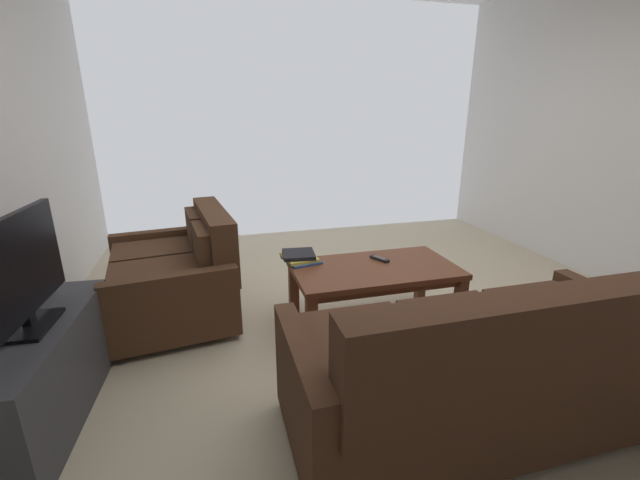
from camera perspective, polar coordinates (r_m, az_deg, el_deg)
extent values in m
cube|color=beige|center=(3.10, 8.84, -12.44)|extent=(4.85, 5.35, 0.01)
cylinder|color=black|center=(3.02, 28.03, -14.62)|extent=(0.05, 0.05, 0.06)
cylinder|color=black|center=(2.38, -1.12, -21.71)|extent=(0.05, 0.05, 0.06)
cylinder|color=black|center=(2.68, 38.15, -20.91)|extent=(0.05, 0.05, 0.06)
cube|color=#472B1C|center=(2.27, 20.42, -18.00)|extent=(1.63, 0.78, 0.40)
cube|color=#472B1C|center=(2.49, 31.18, -9.56)|extent=(0.51, 0.69, 0.10)
cube|color=#472B1C|center=(2.15, 20.83, -12.28)|extent=(0.51, 0.69, 0.10)
cube|color=#472B1C|center=(1.91, 6.98, -15.22)|extent=(0.51, 0.69, 0.10)
cube|color=#472B1C|center=(1.86, 27.70, -13.47)|extent=(1.63, 0.18, 0.47)
cube|color=#472B1C|center=(2.30, 36.00, -8.93)|extent=(0.49, 0.12, 0.33)
cube|color=#472B1C|center=(1.93, 25.50, -12.00)|extent=(0.49, 0.12, 0.33)
cube|color=#472B1C|center=(1.65, 10.41, -15.60)|extent=(0.49, 0.12, 0.33)
cube|color=#472B1C|center=(2.79, 35.58, -11.70)|extent=(0.10, 0.78, 0.56)
cube|color=#472B1C|center=(1.92, -2.61, -21.51)|extent=(0.10, 0.78, 0.56)
cylinder|color=black|center=(3.84, -25.82, -7.33)|extent=(0.06, 0.06, 0.06)
cylinder|color=black|center=(3.10, -26.33, -13.49)|extent=(0.06, 0.06, 0.06)
cylinder|color=black|center=(3.85, -14.92, -6.01)|extent=(0.06, 0.06, 0.06)
cylinder|color=black|center=(3.11, -12.58, -11.80)|extent=(0.06, 0.06, 0.06)
cube|color=#4C301E|center=(3.37, -20.30, -6.35)|extent=(0.97, 1.09, 0.34)
cube|color=#4C301E|center=(3.53, -21.24, -1.55)|extent=(0.80, 0.55, 0.10)
cube|color=#4C301E|center=(3.06, -20.83, -4.40)|extent=(0.80, 0.55, 0.10)
cube|color=#4C301E|center=(3.27, -14.60, 0.19)|extent=(0.31, 1.00, 0.47)
cube|color=#4C301E|center=(3.50, -17.00, 1.11)|extent=(0.18, 0.46, 0.34)
cube|color=#4C301E|center=(3.03, -15.92, -1.36)|extent=(0.18, 0.46, 0.34)
cube|color=#4C301E|center=(3.86, -20.90, -2.27)|extent=(0.86, 0.21, 0.50)
cube|color=#4C301E|center=(2.85, -19.79, -9.29)|extent=(0.86, 0.21, 0.50)
cube|color=brown|center=(2.95, 7.69, -4.08)|extent=(1.17, 0.64, 0.04)
cube|color=brown|center=(2.97, 7.65, -4.89)|extent=(1.08, 0.58, 0.05)
cube|color=brown|center=(3.50, 14.00, -5.09)|extent=(0.07, 0.07, 0.43)
cube|color=brown|center=(3.14, -3.71, -7.28)|extent=(0.07, 0.07, 0.43)
cube|color=brown|center=(3.07, 19.01, -8.86)|extent=(0.07, 0.07, 0.43)
cube|color=brown|center=(2.66, -1.21, -12.18)|extent=(0.07, 0.07, 0.43)
cylinder|color=brown|center=(2.67, 34.64, -14.38)|extent=(0.04, 0.04, 0.53)
cube|color=#38383D|center=(2.58, -34.48, -15.31)|extent=(0.43, 1.16, 0.54)
cube|color=black|center=(2.62, -36.55, -15.20)|extent=(0.08, 0.97, 0.32)
cube|color=black|center=(2.66, -34.18, -14.29)|extent=(0.21, 0.25, 0.06)
cube|color=black|center=(2.46, -35.62, -9.76)|extent=(0.22, 0.33, 0.02)
cube|color=black|center=(2.44, -35.79, -8.92)|extent=(0.04, 0.06, 0.06)
cube|color=black|center=(2.35, -36.92, -3.22)|extent=(0.09, 0.84, 0.49)
cube|color=black|center=(2.36, -37.35, -3.23)|extent=(0.06, 0.81, 0.46)
cube|color=#385693|center=(3.03, -2.66, -2.81)|extent=(0.28, 0.31, 0.02)
cube|color=#E0CC4C|center=(3.03, -2.93, -2.43)|extent=(0.26, 0.29, 0.02)
cube|color=black|center=(3.01, -3.03, -2.03)|extent=(0.25, 0.25, 0.03)
cube|color=black|center=(3.07, 8.37, -2.64)|extent=(0.11, 0.16, 0.02)
cube|color=#59595B|center=(3.07, 8.38, -2.44)|extent=(0.08, 0.11, 0.00)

